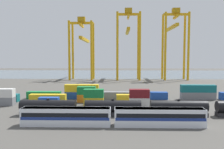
% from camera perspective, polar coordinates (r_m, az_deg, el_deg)
% --- Properties ---
extents(ground_plane, '(420.00, 420.00, 0.00)m').
position_cam_1_polar(ground_plane, '(109.09, 2.10, -3.57)').
color(ground_plane, '#4C4944').
extents(harbour_water, '(400.00, 110.00, 0.01)m').
position_cam_1_polar(harbour_water, '(212.86, 1.86, 0.23)').
color(harbour_water, slate).
rests_on(harbour_water, ground_plane).
extents(passenger_train, '(39.62, 3.14, 3.90)m').
position_cam_1_polar(passenger_train, '(50.11, 0.13, -10.38)').
color(passenger_train, silver).
rests_on(passenger_train, ground_plane).
extents(freight_tank_row, '(80.69, 2.88, 4.34)m').
position_cam_1_polar(freight_tank_row, '(60.32, 16.38, -8.13)').
color(freight_tank_row, '#232326').
rests_on(freight_tank_row, ground_plane).
extents(shipping_container_0, '(6.04, 2.44, 2.60)m').
position_cam_1_polar(shipping_container_0, '(78.50, -25.36, -6.08)').
color(shipping_container_0, slate).
rests_on(shipping_container_0, ground_plane).
extents(shipping_container_1, '(6.04, 2.44, 2.60)m').
position_cam_1_polar(shipping_container_1, '(78.10, -25.42, -4.20)').
color(shipping_container_1, silver).
rests_on(shipping_container_1, shipping_container_0).
extents(shipping_container_2, '(6.04, 2.44, 2.60)m').
position_cam_1_polar(shipping_container_2, '(73.29, -15.55, -6.53)').
color(shipping_container_2, '#1C4299').
rests_on(shipping_container_2, ground_plane).
extents(shipping_container_3, '(6.04, 2.44, 2.60)m').
position_cam_1_polar(shipping_container_3, '(70.48, -4.58, -6.82)').
color(shipping_container_3, gold).
rests_on(shipping_container_3, ground_plane).
extents(shipping_container_4, '(6.04, 2.44, 2.60)m').
position_cam_1_polar(shipping_container_4, '(70.03, -4.60, -4.73)').
color(shipping_container_4, '#197538').
rests_on(shipping_container_4, shipping_container_3).
extents(shipping_container_5, '(6.04, 2.44, 2.60)m').
position_cam_1_polar(shipping_container_5, '(70.37, 6.85, -6.85)').
color(shipping_container_5, silver).
rests_on(shipping_container_5, ground_plane).
extents(shipping_container_6, '(6.04, 2.44, 2.60)m').
position_cam_1_polar(shipping_container_6, '(69.92, 6.86, -4.76)').
color(shipping_container_6, maroon).
rests_on(shipping_container_6, shipping_container_5).
extents(shipping_container_7, '(6.04, 2.44, 2.60)m').
position_cam_1_polar(shipping_container_7, '(84.29, -24.31, -5.36)').
color(shipping_container_7, '#146066').
rests_on(shipping_container_7, ground_plane).
extents(shipping_container_8, '(12.10, 2.44, 2.60)m').
position_cam_1_polar(shipping_container_8, '(79.49, -15.80, -5.70)').
color(shipping_container_8, gold).
rests_on(shipping_container_8, ground_plane).
extents(shipping_container_9, '(6.04, 2.44, 2.60)m').
position_cam_1_polar(shipping_container_9, '(76.63, -6.41, -5.94)').
color(shipping_container_9, orange).
rests_on(shipping_container_9, ground_plane).
extents(shipping_container_10, '(6.04, 2.44, 2.60)m').
position_cam_1_polar(shipping_container_10, '(76.22, -6.43, -4.01)').
color(shipping_container_10, '#197538').
rests_on(shipping_container_10, shipping_container_9).
extents(shipping_container_11, '(6.04, 2.44, 2.60)m').
position_cam_1_polar(shipping_container_11, '(75.93, 3.42, -6.01)').
color(shipping_container_11, gold).
rests_on(shipping_container_11, ground_plane).
extents(shipping_container_12, '(12.10, 2.44, 2.60)m').
position_cam_1_polar(shipping_container_12, '(86.05, -16.71, -4.97)').
color(shipping_container_12, '#197538').
rests_on(shipping_container_12, ground_plane).
extents(shipping_container_13, '(12.10, 2.44, 2.60)m').
position_cam_1_polar(shipping_container_13, '(82.78, -7.57, -5.19)').
color(shipping_container_13, '#1C4299').
rests_on(shipping_container_13, ground_plane).
extents(shipping_container_14, '(12.10, 2.44, 2.60)m').
position_cam_1_polar(shipping_container_14, '(82.39, -7.59, -3.41)').
color(shipping_container_14, gold).
rests_on(shipping_container_14, shipping_container_13).
extents(shipping_container_15, '(12.10, 2.44, 2.60)m').
position_cam_1_polar(shipping_container_15, '(81.73, 2.07, -5.28)').
color(shipping_container_15, slate).
rests_on(shipping_container_15, ground_plane).
extents(shipping_container_16, '(6.04, 2.44, 2.60)m').
position_cam_1_polar(shipping_container_16, '(83.00, 11.67, -5.21)').
color(shipping_container_16, '#1C4299').
rests_on(shipping_container_16, ground_plane).
extents(shipping_container_17, '(12.10, 2.44, 2.60)m').
position_cam_1_polar(shipping_container_17, '(86.48, 20.75, -5.02)').
color(shipping_container_17, slate).
rests_on(shipping_container_17, ground_plane).
extents(shipping_container_18, '(12.10, 2.44, 2.60)m').
position_cam_1_polar(shipping_container_18, '(86.11, 20.79, -3.31)').
color(shipping_container_18, '#146066').
rests_on(shipping_container_18, shipping_container_17).
extents(gantry_crane_west, '(16.26, 40.80, 42.23)m').
position_cam_1_polar(gantry_crane_west, '(160.66, -7.41, 7.97)').
color(gantry_crane_west, gold).
rests_on(gantry_crane_west, ground_plane).
extents(gantry_crane_central, '(16.21, 33.64, 47.85)m').
position_cam_1_polar(gantry_crane_central, '(157.74, 4.07, 9.26)').
color(gantry_crane_central, gold).
rests_on(gantry_crane_central, ground_plane).
extents(gantry_crane_east, '(16.63, 34.95, 47.68)m').
position_cam_1_polar(gantry_crane_east, '(162.56, 15.41, 9.15)').
color(gantry_crane_east, gold).
rests_on(gantry_crane_east, ground_plane).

